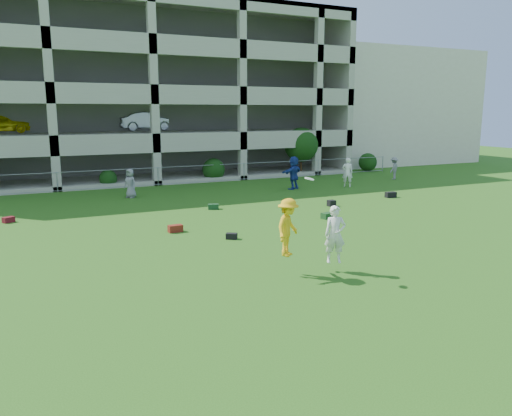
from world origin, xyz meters
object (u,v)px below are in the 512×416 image
bystander_e (347,172)px  crate_d (331,203)px  frisbee_contest (301,229)px  parking_garage (126,94)px  bystander_c (130,183)px  bystander_f (394,168)px  stucco_building (365,108)px  bystander_d (294,173)px

bystander_e → crate_d: bearing=81.8°
frisbee_contest → parking_garage: bearing=88.5°
bystander_c → bystander_e: size_ratio=0.87×
bystander_f → parking_garage: (-15.61, 12.79, 5.24)m
stucco_building → parking_garage: parking_garage is taller
bystander_f → parking_garage: 20.85m
stucco_building → parking_garage: bearing=-179.3°
bystander_d → bystander_e: (3.52, -0.61, -0.09)m
crate_d → bystander_f: bearing=34.4°
bystander_f → parking_garage: bearing=-68.1°
parking_garage → stucco_building: bearing=0.7°
stucco_building → bystander_d: 21.55m
frisbee_contest → parking_garage: (0.74, 27.81, 4.69)m
frisbee_contest → stucco_building: bearing=49.8°
bystander_c → bystander_f: size_ratio=1.02×
parking_garage → frisbee_contest: bearing=-91.5°
crate_d → stucco_building: bearing=49.2°
crate_d → frisbee_contest: (-6.77, -8.45, 1.18)m
bystander_d → bystander_e: size_ratio=1.10×
bystander_c → frisbee_contest: (1.77, -15.30, 0.53)m
bystander_c → bystander_f: bearing=55.2°
bystander_c → crate_d: 10.97m
bystander_d → bystander_e: bystander_d is taller
bystander_c → bystander_f: (18.12, -0.28, -0.02)m
bystander_d → crate_d: 5.87m
stucco_building → bystander_c: (-25.53, -12.81, -4.21)m
crate_d → bystander_d: bearing=79.3°
stucco_building → parking_garage: 23.04m
bystander_d → crate_d: size_ratio=5.72×
bystander_d → frisbee_contest: bearing=32.9°
stucco_building → bystander_f: size_ratio=10.28×
frisbee_contest → bystander_f: bearing=42.6°
bystander_c → bystander_d: 9.68m
bystander_c → frisbee_contest: 15.42m
bystander_e → crate_d: bystander_e is taller
bystander_d → parking_garage: 16.19m
stucco_building → bystander_e: bearing=-130.4°
bystander_d → frisbee_contest: (-7.84, -14.15, 0.33)m
bystander_e → crate_d: (-4.59, -5.09, -0.76)m
bystander_c → bystander_d: size_ratio=0.79×
bystander_e → stucco_building: bearing=-96.5°
bystander_c → parking_garage: 13.79m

